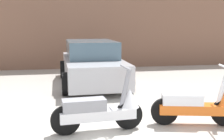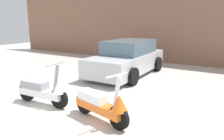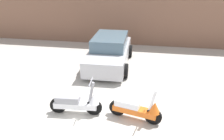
% 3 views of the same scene
% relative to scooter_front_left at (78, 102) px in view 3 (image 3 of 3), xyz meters
% --- Properties ---
extents(ground_plane, '(28.00, 28.00, 0.00)m').
position_rel_scooter_front_left_xyz_m(ground_plane, '(0.22, -1.00, -0.39)').
color(ground_plane, beige).
extents(wall_back, '(19.60, 0.12, 3.71)m').
position_rel_scooter_front_left_xyz_m(wall_back, '(0.22, 7.16, 1.46)').
color(wall_back, '#845B47').
rests_on(wall_back, ground_plane).
extents(scooter_front_left, '(1.59, 0.57, 1.11)m').
position_rel_scooter_front_left_xyz_m(scooter_front_left, '(0.00, 0.00, 0.00)').
color(scooter_front_left, black).
rests_on(scooter_front_left, ground_plane).
extents(scooter_front_right, '(1.55, 0.68, 1.10)m').
position_rel_scooter_front_left_xyz_m(scooter_front_right, '(1.76, -0.01, -0.00)').
color(scooter_front_right, black).
rests_on(scooter_front_right, ground_plane).
extents(car_rear_left, '(1.94, 3.93, 1.32)m').
position_rel_scooter_front_left_xyz_m(car_rear_left, '(0.26, 3.95, 0.24)').
color(car_rear_left, '#B7B7BC').
rests_on(car_rear_left, ground_plane).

